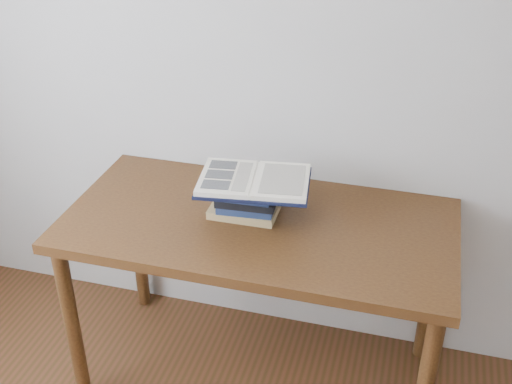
% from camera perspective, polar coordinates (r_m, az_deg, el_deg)
% --- Properties ---
extents(desk, '(1.46, 0.73, 0.78)m').
position_cam_1_polar(desk, '(2.45, 0.21, -4.44)').
color(desk, '#4E3013').
rests_on(desk, ground).
extents(book_stack, '(0.26, 0.20, 0.15)m').
position_cam_1_polar(book_stack, '(2.40, -0.88, -0.51)').
color(book_stack, tan).
rests_on(book_stack, desk).
extents(open_book, '(0.44, 0.33, 0.03)m').
position_cam_1_polar(open_book, '(2.33, -0.15, 1.00)').
color(open_book, black).
rests_on(open_book, book_stack).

